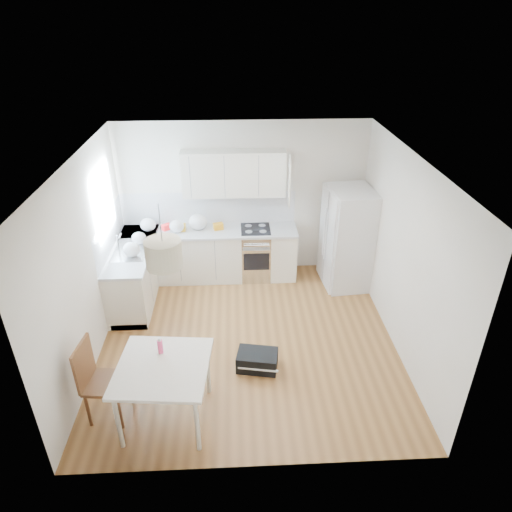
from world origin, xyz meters
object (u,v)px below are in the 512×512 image
at_px(dining_chair, 106,381).
at_px(gym_bag, 257,360).
at_px(dining_table, 163,372).
at_px(refrigerator, 348,238).

relative_size(dining_chair, gym_bag, 1.97).
bearing_deg(dining_table, dining_chair, 178.24).
bearing_deg(dining_table, gym_bag, 41.10).
relative_size(refrigerator, dining_table, 1.56).
bearing_deg(refrigerator, dining_table, -138.57).
bearing_deg(gym_bag, dining_chair, -147.60).
xyz_separation_m(dining_table, dining_chair, (-0.68, 0.08, -0.19)).
relative_size(refrigerator, gym_bag, 3.24).
distance_m(dining_table, gym_bag, 1.47).
distance_m(dining_chair, gym_bag, 1.95).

